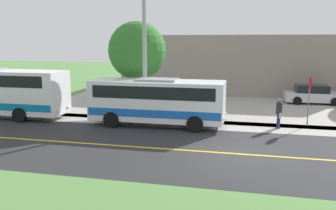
% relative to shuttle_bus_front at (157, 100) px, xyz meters
% --- Properties ---
extents(ground_plane, '(120.00, 120.00, 0.00)m').
position_rel_shuttle_bus_front_xyz_m(ground_plane, '(4.50, 4.73, -1.51)').
color(ground_plane, '#548442').
extents(road_surface, '(8.00, 100.00, 0.01)m').
position_rel_shuttle_bus_front_xyz_m(road_surface, '(4.50, 4.73, -1.50)').
color(road_surface, '#28282B').
rests_on(road_surface, ground).
extents(sidewalk, '(2.40, 100.00, 0.01)m').
position_rel_shuttle_bus_front_xyz_m(sidewalk, '(-0.70, 4.73, -1.50)').
color(sidewalk, '#9E9991').
rests_on(sidewalk, ground).
extents(parking_lot_surface, '(14.00, 36.00, 0.01)m').
position_rel_shuttle_bus_front_xyz_m(parking_lot_surface, '(-7.90, 7.73, -1.50)').
color(parking_lot_surface, '#9E9991').
rests_on(parking_lot_surface, ground).
extents(road_centre_line, '(0.16, 100.00, 0.00)m').
position_rel_shuttle_bus_front_xyz_m(road_centre_line, '(4.50, 4.73, -1.50)').
color(road_centre_line, gold).
rests_on(road_centre_line, ground).
extents(shuttle_bus_front, '(2.66, 7.86, 2.73)m').
position_rel_shuttle_bus_front_xyz_m(shuttle_bus_front, '(0.00, 0.00, 0.00)').
color(shuttle_bus_front, white).
rests_on(shuttle_bus_front, ground).
extents(pedestrian_with_bags, '(0.72, 0.34, 1.70)m').
position_rel_shuttle_bus_front_xyz_m(pedestrian_with_bags, '(-0.76, 6.87, -0.60)').
color(pedestrian_with_bags, '#1E2347').
rests_on(pedestrian_with_bags, ground).
extents(stop_sign, '(0.76, 0.07, 2.88)m').
position_rel_shuttle_bus_front_xyz_m(stop_sign, '(-1.60, 8.55, 0.46)').
color(stop_sign, slate).
rests_on(stop_sign, ground).
extents(street_light_pole, '(1.97, 0.24, 7.53)m').
position_rel_shuttle_bus_front_xyz_m(street_light_pole, '(-0.37, -0.89, 2.66)').
color(street_light_pole, '#9E9EA3').
rests_on(street_light_pole, ground).
extents(parked_car_near, '(2.16, 4.47, 1.45)m').
position_rel_shuttle_bus_front_xyz_m(parked_car_near, '(-9.71, 10.11, -0.82)').
color(parked_car_near, silver).
rests_on(parked_car_near, ground).
extents(tree_curbside, '(3.81, 3.81, 6.14)m').
position_rel_shuttle_bus_front_xyz_m(tree_curbside, '(-2.90, -2.12, 2.71)').
color(tree_curbside, brown).
rests_on(tree_curbside, ground).
extents(commercial_building, '(10.00, 19.98, 5.36)m').
position_rel_shuttle_bus_front_xyz_m(commercial_building, '(-16.90, 3.39, 1.17)').
color(commercial_building, gray).
rests_on(commercial_building, ground).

